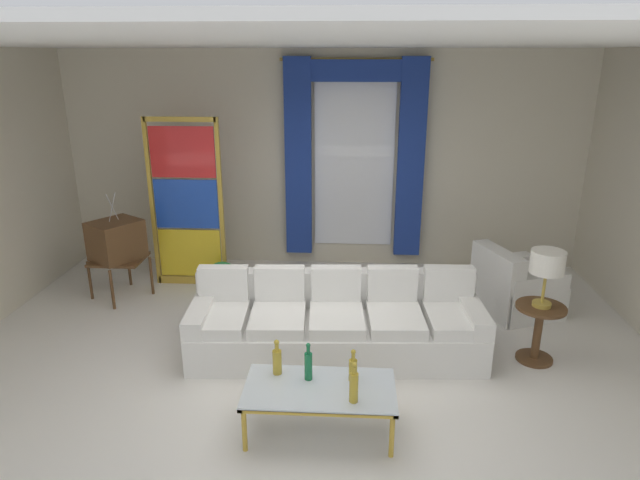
# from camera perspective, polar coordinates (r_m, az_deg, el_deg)

# --- Properties ---
(ground_plane) EXTENTS (16.00, 16.00, 0.00)m
(ground_plane) POSITION_cam_1_polar(r_m,az_deg,el_deg) (5.46, -1.49, -13.57)
(ground_plane) COLOR white
(wall_rear) EXTENTS (8.00, 0.12, 3.00)m
(wall_rear) POSITION_cam_1_polar(r_m,az_deg,el_deg) (7.80, 0.33, 8.24)
(wall_rear) COLOR beige
(wall_rear) RESTS_ON ground
(ceiling_slab) EXTENTS (8.00, 7.60, 0.04)m
(ceiling_slab) POSITION_cam_1_polar(r_m,az_deg,el_deg) (5.42, -1.02, 19.81)
(ceiling_slab) COLOR white
(curtained_window) EXTENTS (2.00, 0.17, 2.70)m
(curtained_window) POSITION_cam_1_polar(r_m,az_deg,el_deg) (7.58, 3.61, 9.76)
(curtained_window) COLOR white
(curtained_window) RESTS_ON ground
(couch_white_long) EXTENTS (2.96, 1.08, 0.86)m
(couch_white_long) POSITION_cam_1_polar(r_m,az_deg,el_deg) (5.68, 1.68, -8.66)
(couch_white_long) COLOR white
(couch_white_long) RESTS_ON ground
(coffee_table) EXTENTS (1.20, 0.62, 0.41)m
(coffee_table) POSITION_cam_1_polar(r_m,az_deg,el_deg) (4.53, -0.03, -15.44)
(coffee_table) COLOR silver
(coffee_table) RESTS_ON ground
(bottle_blue_decanter) EXTENTS (0.07, 0.07, 0.34)m
(bottle_blue_decanter) POSITION_cam_1_polar(r_m,az_deg,el_deg) (4.28, 3.53, -14.87)
(bottle_blue_decanter) COLOR gold
(bottle_blue_decanter) RESTS_ON coffee_table
(bottle_crystal_tall) EXTENTS (0.06, 0.06, 0.33)m
(bottle_crystal_tall) POSITION_cam_1_polar(r_m,az_deg,el_deg) (4.53, -1.22, -12.82)
(bottle_crystal_tall) COLOR #196B3D
(bottle_crystal_tall) RESTS_ON coffee_table
(bottle_amber_squat) EXTENTS (0.08, 0.08, 0.31)m
(bottle_amber_squat) POSITION_cam_1_polar(r_m,az_deg,el_deg) (4.63, -4.49, -12.34)
(bottle_amber_squat) COLOR gold
(bottle_amber_squat) RESTS_ON coffee_table
(bottle_ruby_flask) EXTENTS (0.07, 0.07, 0.28)m
(bottle_ruby_flask) POSITION_cam_1_polar(r_m,az_deg,el_deg) (4.54, 3.45, -13.17)
(bottle_ruby_flask) COLOR gold
(bottle_ruby_flask) RESTS_ON coffee_table
(vintage_tv) EXTENTS (0.75, 0.77, 1.35)m
(vintage_tv) POSITION_cam_1_polar(r_m,az_deg,el_deg) (7.20, -20.40, -0.20)
(vintage_tv) COLOR brown
(vintage_tv) RESTS_ON ground
(armchair_white) EXTENTS (1.05, 1.04, 0.80)m
(armchair_white) POSITION_cam_1_polar(r_m,az_deg,el_deg) (6.90, 19.45, -4.82)
(armchair_white) COLOR white
(armchair_white) RESTS_ON ground
(stained_glass_divider) EXTENTS (0.95, 0.05, 2.20)m
(stained_glass_divider) POSITION_cam_1_polar(r_m,az_deg,el_deg) (7.25, -13.69, 3.33)
(stained_glass_divider) COLOR gold
(stained_glass_divider) RESTS_ON ground
(peacock_figurine) EXTENTS (0.44, 0.60, 0.50)m
(peacock_figurine) POSITION_cam_1_polar(r_m,az_deg,el_deg) (7.02, -10.30, -4.19)
(peacock_figurine) COLOR beige
(peacock_figurine) RESTS_ON ground
(round_side_table) EXTENTS (0.48, 0.48, 0.59)m
(round_side_table) POSITION_cam_1_polar(r_m,az_deg,el_deg) (5.89, 21.73, -8.50)
(round_side_table) COLOR brown
(round_side_table) RESTS_ON ground
(table_lamp_brass) EXTENTS (0.32, 0.32, 0.57)m
(table_lamp_brass) POSITION_cam_1_polar(r_m,az_deg,el_deg) (5.63, 22.54, -2.37)
(table_lamp_brass) COLOR #B29338
(table_lamp_brass) RESTS_ON round_side_table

